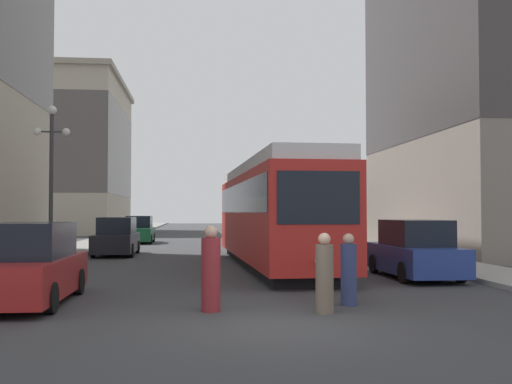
{
  "coord_description": "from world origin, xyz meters",
  "views": [
    {
      "loc": [
        -1.54,
        -10.56,
        2.06
      ],
      "look_at": [
        0.41,
        8.47,
        2.72
      ],
      "focal_mm": 41.34,
      "sensor_mm": 36.0,
      "label": 1
    }
  ],
  "objects": [
    {
      "name": "ground_plane",
      "position": [
        0.0,
        0.0,
        0.0
      ],
      "size": [
        200.0,
        200.0,
        0.0
      ],
      "primitive_type": "plane",
      "color": "#38383A"
    },
    {
      "name": "sidewalk_left",
      "position": [
        -7.93,
        40.0,
        0.07
      ],
      "size": [
        2.66,
        120.0,
        0.15
      ],
      "primitive_type": "cube",
      "color": "gray",
      "rests_on": "ground"
    },
    {
      "name": "sidewalk_right",
      "position": [
        7.93,
        40.0,
        0.07
      ],
      "size": [
        2.66,
        120.0,
        0.15
      ],
      "primitive_type": "cube",
      "color": "gray",
      "rests_on": "ground"
    },
    {
      "name": "streetcar",
      "position": [
        1.37,
        11.89,
        2.1
      ],
      "size": [
        3.16,
        15.0,
        3.89
      ],
      "rotation": [
        0.0,
        0.0,
        0.04
      ],
      "color": "black",
      "rests_on": "ground"
    },
    {
      "name": "transit_bus",
      "position": [
        4.46,
        28.74,
        1.95
      ],
      "size": [
        2.71,
        12.16,
        3.45
      ],
      "rotation": [
        0.0,
        0.0,
        0.01
      ],
      "color": "black",
      "rests_on": "ground"
    },
    {
      "name": "parked_car_left_near",
      "position": [
        -5.3,
        18.17,
        0.84
      ],
      "size": [
        1.91,
        4.4,
        1.82
      ],
      "rotation": [
        0.0,
        0.0,
        -0.01
      ],
      "color": "black",
      "rests_on": "ground"
    },
    {
      "name": "parked_car_left_mid",
      "position": [
        -5.3,
        29.54,
        0.84
      ],
      "size": [
        1.93,
        4.63,
        1.82
      ],
      "rotation": [
        0.0,
        0.0,
        0.01
      ],
      "color": "black",
      "rests_on": "ground"
    },
    {
      "name": "parked_car_right_far",
      "position": [
        5.3,
        7.37,
        0.84
      ],
      "size": [
        1.89,
        4.6,
        1.82
      ],
      "rotation": [
        0.0,
        0.0,
        3.14
      ],
      "color": "black",
      "rests_on": "ground"
    },
    {
      "name": "parked_car_left_far",
      "position": [
        -5.3,
        3.24,
        0.84
      ],
      "size": [
        1.89,
        4.62,
        1.82
      ],
      "rotation": [
        0.0,
        0.0,
        0.0
      ],
      "color": "black",
      "rests_on": "ground"
    },
    {
      "name": "pedestrian_crossing_near",
      "position": [
        -1.22,
        1.75,
        0.83
      ],
      "size": [
        0.4,
        0.4,
        1.79
      ],
      "rotation": [
        0.0,
        0.0,
        1.61
      ],
      "color": "maroon",
      "rests_on": "ground"
    },
    {
      "name": "pedestrian_crossing_far",
      "position": [
        1.84,
        2.26,
        0.74
      ],
      "size": [
        0.36,
        0.36,
        1.59
      ],
      "rotation": [
        0.0,
        0.0,
        1.56
      ],
      "color": "navy",
      "rests_on": "ground"
    },
    {
      "name": "pedestrian_on_sidewalk",
      "position": [
        1.08,
        1.29,
        0.76
      ],
      "size": [
        0.37,
        0.37,
        1.64
      ],
      "rotation": [
        0.0,
        0.0,
        2.93
      ],
      "color": "#6B5B4C",
      "rests_on": "ground"
    },
    {
      "name": "lamp_post_left_near",
      "position": [
        -7.2,
        13.24,
        4.12
      ],
      "size": [
        1.41,
        0.36,
        6.12
      ],
      "color": "#333338",
      "rests_on": "sidewalk_left"
    },
    {
      "name": "building_left_midblock",
      "position": [
        -15.88,
        51.38,
        7.99
      ],
      "size": [
        13.85,
        19.27,
        15.59
      ],
      "color": "#B2A893",
      "rests_on": "ground"
    }
  ]
}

